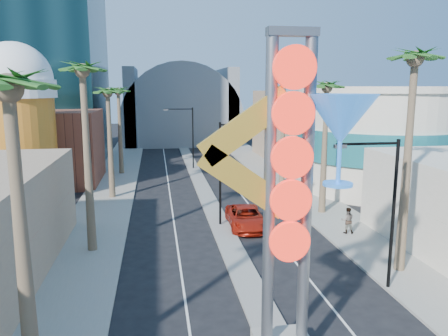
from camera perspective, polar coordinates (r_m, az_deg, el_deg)
sidewalk_west at (r=48.33m, az=-14.39°, el=-2.32°), size 5.00×100.00×0.15m
sidewalk_east at (r=50.15m, az=7.76°, el=-1.63°), size 5.00×100.00×0.15m
median at (r=51.24m, az=-3.45°, el=-1.29°), size 1.60×84.00×0.15m
brick_filler_west at (r=51.61m, az=-21.49°, el=2.51°), size 10.00×10.00×8.00m
filler_east at (r=63.66m, az=10.16°, el=5.36°), size 10.00×20.00×10.00m
beer_mug at (r=43.78m, az=-25.34°, el=5.99°), size 7.00×7.00×14.50m
turquoise_building at (r=47.99m, az=19.44°, el=3.59°), size 16.60×16.60×10.60m
canopy at (r=84.30m, az=-5.72°, el=6.23°), size 22.00×16.00×22.00m
neon_sign at (r=16.22m, az=11.23°, el=-1.18°), size 6.53×2.60×12.55m
streetlight_0 at (r=32.86m, az=0.44°, el=0.60°), size 3.79×0.25×8.00m
streetlight_1 at (r=56.38m, az=-4.65°, el=4.72°), size 3.79×0.25×8.00m
streetlight_2 at (r=23.68m, az=20.34°, el=-4.09°), size 3.45×0.25×8.00m
palm_0 at (r=14.59m, az=-26.19°, el=7.07°), size 2.40×2.40×11.70m
palm_1 at (r=28.27m, az=-17.95°, el=10.60°), size 2.40×2.40×12.70m
palm_2 at (r=42.17m, az=-14.92°, el=8.73°), size 2.40×2.40×11.20m
palm_3 at (r=54.12m, az=-13.63°, el=9.11°), size 2.40×2.40×11.20m
palm_5 at (r=25.88m, az=23.57°, el=11.28°), size 2.40×2.40×13.20m
palm_6 at (r=36.61m, az=13.27°, el=9.29°), size 2.40×2.40×11.70m
palm_7 at (r=47.94m, az=7.85°, el=10.76°), size 2.40×2.40×12.70m
red_pickup at (r=33.40m, az=2.89°, el=-6.46°), size 2.82×5.80×1.59m
pedestrian_b at (r=32.83m, az=15.82°, el=-6.59°), size 1.07×0.91×1.91m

